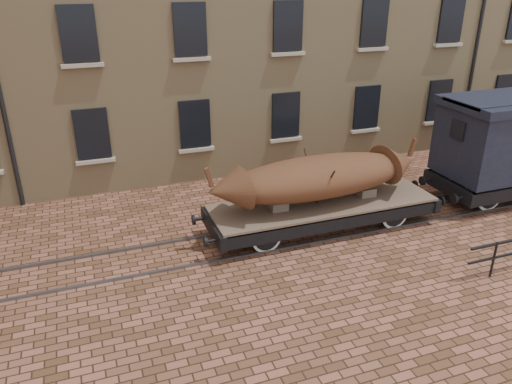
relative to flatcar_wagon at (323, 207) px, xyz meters
name	(u,v)px	position (x,y,z in m)	size (l,w,h in m)	color
ground	(318,229)	(-0.12, 0.00, -0.72)	(90.00, 90.00, 0.00)	#4F311F
rail_track	(318,228)	(-0.12, 0.00, -0.69)	(30.00, 1.52, 0.06)	#59595E
flatcar_wagon	(323,207)	(0.00, 0.00, 0.00)	(7.62, 2.07, 1.15)	brown
iron_boat	(318,177)	(-0.22, 0.00, 1.01)	(6.75, 2.05, 1.61)	#5B2C15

